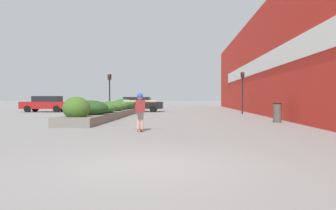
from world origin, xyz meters
TOP-DOWN VIEW (x-y plane):
  - ground_plane at (0.00, 0.00)m, footprint 300.00×300.00m
  - building_wall_right at (6.93, 21.76)m, footprint 0.67×49.94m
  - planter_box at (-4.46, 14.88)m, footprint 2.03×13.87m
  - skateboard at (-1.09, 6.54)m, footprint 0.40×0.59m
  - skateboarder at (-1.09, 6.54)m, footprint 1.28×0.62m
  - trash_bin at (5.82, 11.75)m, footprint 0.47×0.47m
  - car_leftmost at (-12.63, 24.37)m, footprint 4.52×1.84m
  - car_center_left at (-3.78, 25.43)m, footprint 4.63×1.86m
  - car_center_right at (13.23, 28.66)m, footprint 4.13×1.89m
  - traffic_light_left at (-5.50, 20.31)m, footprint 0.28×0.30m
  - traffic_light_right at (5.58, 21.26)m, footprint 0.28×0.30m

SIDE VIEW (x-z plane):
  - ground_plane at x=0.00m, z-range 0.00..0.00m
  - skateboard at x=-1.09m, z-range 0.02..0.12m
  - trash_bin at x=5.82m, z-range 0.00..1.07m
  - planter_box at x=-4.46m, z-range -0.17..1.25m
  - car_center_left at x=-3.78m, z-range 0.04..1.49m
  - car_leftmost at x=-12.63m, z-range 0.04..1.57m
  - car_center_right at x=13.23m, z-range 0.04..1.61m
  - skateboarder at x=-1.09m, z-range 0.25..1.70m
  - traffic_light_left at x=-5.50m, z-range 0.62..3.94m
  - traffic_light_right at x=5.58m, z-range 0.64..4.15m
  - building_wall_right at x=6.93m, z-range 0.00..8.46m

